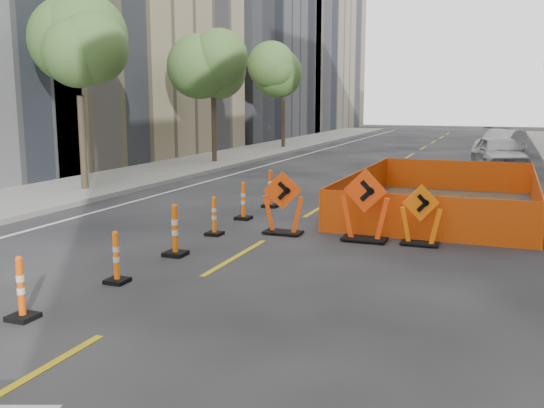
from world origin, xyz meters
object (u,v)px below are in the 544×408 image
at_px(channelizer_3, 116,257).
at_px(channelizer_5, 214,216).
at_px(parked_car_far, 503,139).
at_px(channelizer_6, 243,201).
at_px(channelizer_2, 21,288).
at_px(parked_car_mid, 501,143).
at_px(chevron_sign_center, 365,205).
at_px(parked_car_near, 499,153).
at_px(channelizer_7, 271,188).
at_px(chevron_sign_right, 421,215).
at_px(channelizer_4, 175,230).
at_px(chevron_sign_left, 283,203).

xyz_separation_m(channelizer_3, channelizer_5, (-0.09, 4.01, 0.00)).
bearing_deg(parked_car_far, channelizer_6, -116.61).
bearing_deg(channelizer_2, parked_car_mid, 78.29).
bearing_deg(chevron_sign_center, parked_car_near, 86.13).
height_order(channelizer_2, channelizer_3, channelizer_2).
relative_size(channelizer_7, parked_car_near, 0.24).
bearing_deg(chevron_sign_center, chevron_sign_right, 8.58).
height_order(channelizer_3, channelizer_7, channelizer_7).
xyz_separation_m(channelizer_2, parked_car_mid, (6.27, 30.24, 0.25)).
height_order(channelizer_4, parked_car_mid, parked_car_mid).
distance_m(channelizer_2, channelizer_5, 6.01).
bearing_deg(channelizer_3, chevron_sign_center, 54.25).
bearing_deg(channelizer_7, parked_car_near, 63.08).
height_order(chevron_sign_left, parked_car_far, chevron_sign_left).
height_order(channelizer_3, chevron_sign_left, chevron_sign_left).
xyz_separation_m(chevron_sign_right, parked_car_mid, (1.47, 23.52, 0.05)).
height_order(channelizer_5, chevron_sign_left, chevron_sign_left).
distance_m(channelizer_4, chevron_sign_center, 4.28).
relative_size(channelizer_6, channelizer_7, 0.90).
height_order(channelizer_3, channelizer_6, channelizer_6).
relative_size(channelizer_3, parked_car_mid, 0.21).
bearing_deg(chevron_sign_center, parked_car_far, 90.30).
bearing_deg(channelizer_2, channelizer_4, 86.61).
bearing_deg(channelizer_6, channelizer_7, 89.85).
distance_m(channelizer_3, channelizer_4, 2.00).
bearing_deg(chevron_sign_center, channelizer_3, -119.97).
height_order(chevron_sign_right, parked_car_far, chevron_sign_right).
relative_size(channelizer_6, parked_car_mid, 0.23).
relative_size(channelizer_3, chevron_sign_center, 0.56).
relative_size(chevron_sign_right, parked_car_far, 0.29).
xyz_separation_m(channelizer_3, chevron_sign_left, (1.39, 4.69, 0.29)).
bearing_deg(parked_car_near, chevron_sign_left, -119.57).
distance_m(channelizer_3, channelizer_7, 8.02).
relative_size(channelizer_4, chevron_sign_right, 0.79).
height_order(channelizer_2, channelizer_7, channelizer_7).
bearing_deg(channelizer_6, channelizer_4, -86.74).
distance_m(channelizer_4, channelizer_7, 6.01).
bearing_deg(chevron_sign_left, parked_car_near, 51.17).
bearing_deg(chevron_sign_right, parked_car_near, 60.27).
distance_m(channelizer_4, channelizer_5, 2.01).
bearing_deg(chevron_sign_center, channelizer_6, 165.11).
relative_size(channelizer_2, channelizer_3, 1.03).
bearing_deg(parked_car_far, parked_car_mid, -104.34).
distance_m(channelizer_3, parked_car_far, 33.94).
height_order(channelizer_2, channelizer_5, channelizer_2).
distance_m(chevron_sign_right, parked_car_near, 15.61).
relative_size(chevron_sign_right, parked_car_near, 0.29).
bearing_deg(channelizer_3, channelizer_4, 89.64).
xyz_separation_m(channelizer_4, channelizer_5, (-0.10, 2.00, -0.07)).
xyz_separation_m(channelizer_6, chevron_sign_right, (4.79, -1.29, 0.17)).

